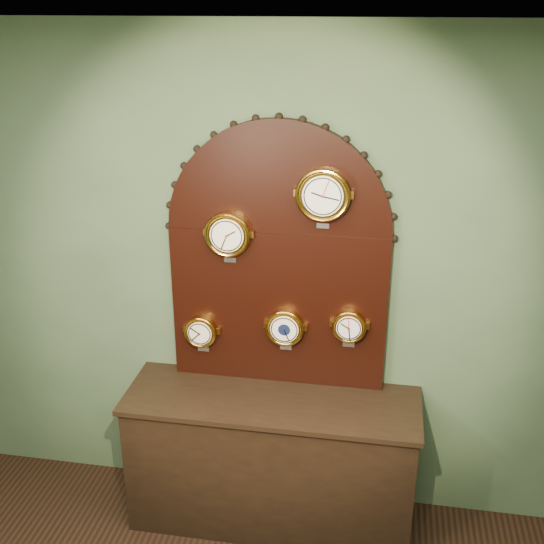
% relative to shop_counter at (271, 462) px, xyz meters
% --- Properties ---
extents(wall_back, '(4.00, 0.00, 4.00)m').
position_rel_shop_counter_xyz_m(wall_back, '(0.00, 0.27, 1.00)').
color(wall_back, '#42573B').
rests_on(wall_back, ground).
extents(shop_counter, '(1.60, 0.50, 0.80)m').
position_rel_shop_counter_xyz_m(shop_counter, '(0.00, 0.00, 0.00)').
color(shop_counter, black).
rests_on(shop_counter, ground_plane).
extents(display_board, '(1.26, 0.06, 1.53)m').
position_rel_shop_counter_xyz_m(display_board, '(0.00, 0.22, 1.23)').
color(display_board, black).
rests_on(display_board, shop_counter).
extents(roman_clock, '(0.25, 0.08, 0.30)m').
position_rel_shop_counter_xyz_m(roman_clock, '(-0.26, 0.15, 1.32)').
color(roman_clock, '#C7892A').
rests_on(roman_clock, display_board).
extents(arabic_clock, '(0.28, 0.08, 0.33)m').
position_rel_shop_counter_xyz_m(arabic_clock, '(0.24, 0.15, 1.56)').
color(arabic_clock, '#C7892A').
rests_on(arabic_clock, display_board).
extents(hygrometer, '(0.19, 0.08, 0.24)m').
position_rel_shop_counter_xyz_m(hygrometer, '(-0.43, 0.15, 0.73)').
color(hygrometer, '#C7892A').
rests_on(hygrometer, display_board).
extents(barometer, '(0.21, 0.08, 0.26)m').
position_rel_shop_counter_xyz_m(barometer, '(0.05, 0.15, 0.80)').
color(barometer, '#C7892A').
rests_on(barometer, display_board).
extents(tide_clock, '(0.19, 0.08, 0.24)m').
position_rel_shop_counter_xyz_m(tide_clock, '(0.40, 0.15, 0.84)').
color(tide_clock, '#C7892A').
rests_on(tide_clock, display_board).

